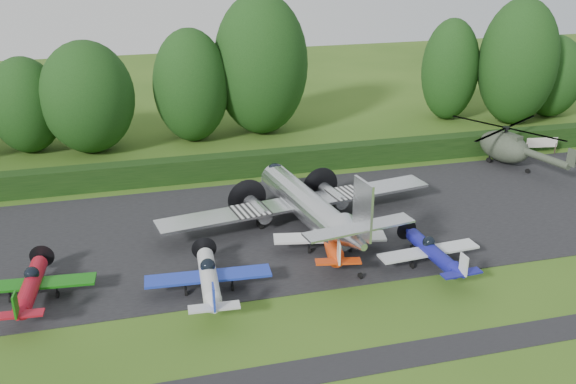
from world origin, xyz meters
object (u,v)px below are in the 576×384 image
object	(u,v)px
light_plane_white	(209,278)
light_plane_orange	(331,238)
sign_board	(542,143)
light_plane_red	(31,285)
helicopter	(505,144)
light_plane_blue	(433,252)
transport_plane	(306,205)

from	to	relation	value
light_plane_white	light_plane_orange	xyz separation A→B (m)	(8.51, 3.03, 0.00)
light_plane_orange	sign_board	xyz separation A→B (m)	(25.55, 13.83, -0.05)
light_plane_red	light_plane_orange	bearing A→B (deg)	-1.06
light_plane_red	helicopter	bearing A→B (deg)	14.55
sign_board	light_plane_blue	bearing A→B (deg)	-147.74
light_plane_white	light_plane_blue	bearing A→B (deg)	-4.36
light_plane_white	sign_board	size ratio (longest dim) A/B	2.60
light_plane_white	light_plane_blue	world-z (taller)	light_plane_white
light_plane_white	helicopter	world-z (taller)	helicopter
helicopter	transport_plane	bearing A→B (deg)	-142.62
light_plane_red	helicopter	world-z (taller)	helicopter
transport_plane	light_plane_orange	distance (m)	4.25
helicopter	light_plane_white	bearing A→B (deg)	-136.14
transport_plane	sign_board	bearing A→B (deg)	29.71
transport_plane	light_plane_red	bearing A→B (deg)	-154.19
light_plane_blue	helicopter	xyz separation A→B (m)	(14.90, 15.79, 0.81)
light_plane_red	sign_board	size ratio (longest dim) A/B	2.47
transport_plane	sign_board	distance (m)	27.76
light_plane_white	sign_board	distance (m)	38.01
sign_board	light_plane_red	bearing A→B (deg)	-169.78
helicopter	sign_board	bearing A→B (deg)	30.69
transport_plane	sign_board	size ratio (longest dim) A/B	6.98
light_plane_red	light_plane_blue	distance (m)	24.45
light_plane_blue	light_plane_orange	bearing A→B (deg)	154.94
light_plane_red	light_plane_blue	size ratio (longest dim) A/B	1.04
transport_plane	light_plane_white	world-z (taller)	transport_plane
light_plane_orange	light_plane_red	bearing A→B (deg)	172.84
light_plane_red	light_plane_orange	size ratio (longest dim) A/B	0.95
light_plane_white	sign_board	bearing A→B (deg)	22.88
light_plane_white	light_plane_blue	xyz separation A→B (m)	(14.30, -0.23, -0.11)
transport_plane	helicopter	world-z (taller)	transport_plane
transport_plane	light_plane_blue	bearing A→B (deg)	-40.57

